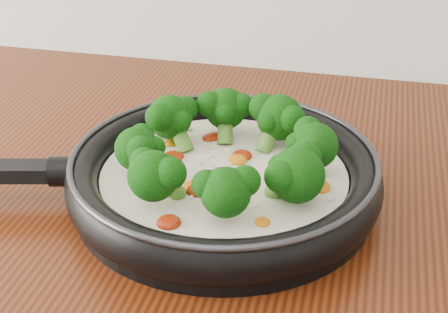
# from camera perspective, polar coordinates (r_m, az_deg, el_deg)

# --- Properties ---
(skillet) EXTENTS (0.51, 0.37, 0.09)m
(skillet) POSITION_cam_1_polar(r_m,az_deg,el_deg) (0.65, -0.15, -1.36)
(skillet) COLOR black
(skillet) RESTS_ON counter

